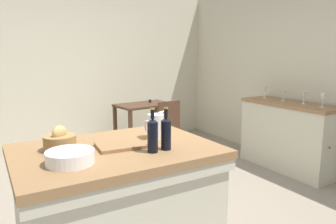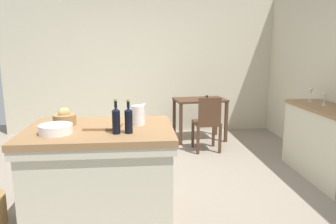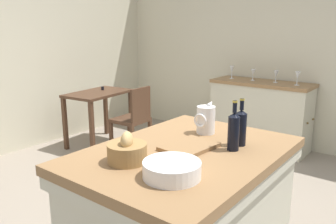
% 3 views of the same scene
% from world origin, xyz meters
% --- Properties ---
extents(ground_plane, '(6.76, 6.76, 0.00)m').
position_xyz_m(ground_plane, '(0.00, 0.00, 0.00)').
color(ground_plane, gray).
extents(wall_back, '(5.32, 0.12, 2.60)m').
position_xyz_m(wall_back, '(0.00, 2.60, 1.30)').
color(wall_back, beige).
rests_on(wall_back, ground).
extents(wall_right, '(0.12, 5.20, 2.60)m').
position_xyz_m(wall_right, '(2.60, 0.00, 1.30)').
color(wall_right, beige).
rests_on(wall_right, ground).
extents(island_table, '(1.41, 1.01, 0.90)m').
position_xyz_m(island_table, '(-0.49, -0.65, 0.48)').
color(island_table, olive).
rests_on(island_table, ground).
extents(side_cabinet, '(0.52, 1.35, 0.93)m').
position_xyz_m(side_cabinet, '(2.26, 0.02, 0.46)').
color(side_cabinet, olive).
rests_on(side_cabinet, ground).
extents(writing_desk, '(0.96, 0.66, 0.81)m').
position_xyz_m(writing_desk, '(0.99, 1.87, 0.63)').
color(writing_desk, '#472D1E').
rests_on(writing_desk, ground).
extents(wooden_chair, '(0.42, 0.42, 0.90)m').
position_xyz_m(wooden_chair, '(0.99, 1.19, 0.49)').
color(wooden_chair, '#472D1E').
rests_on(wooden_chair, ground).
extents(pitcher, '(0.17, 0.13, 0.24)m').
position_xyz_m(pitcher, '(-0.12, -0.56, 1.00)').
color(pitcher, white).
rests_on(pitcher, island_table).
extents(wash_bowl, '(0.29, 0.29, 0.08)m').
position_xyz_m(wash_bowl, '(-0.85, -0.82, 0.94)').
color(wash_bowl, white).
rests_on(wash_bowl, island_table).
extents(bread_basket, '(0.22, 0.22, 0.18)m').
position_xyz_m(bread_basket, '(-0.84, -0.50, 0.96)').
color(bread_basket, olive).
rests_on(bread_basket, island_table).
extents(cutting_board, '(0.36, 0.27, 0.02)m').
position_xyz_m(cutting_board, '(-0.45, -0.65, 0.91)').
color(cutting_board, olive).
rests_on(cutting_board, island_table).
extents(wine_bottle_dark, '(0.07, 0.07, 0.30)m').
position_xyz_m(wine_bottle_dark, '(-0.20, -0.87, 1.02)').
color(wine_bottle_dark, black).
rests_on(wine_bottle_dark, island_table).
extents(wine_bottle_amber, '(0.07, 0.07, 0.31)m').
position_xyz_m(wine_bottle_amber, '(-0.31, -0.88, 1.02)').
color(wine_bottle_amber, black).
rests_on(wine_bottle_amber, island_table).
extents(wine_glass_far_left, '(0.07, 0.07, 0.17)m').
position_xyz_m(wine_glass_far_left, '(2.23, -0.45, 1.04)').
color(wine_glass_far_left, white).
rests_on(wine_glass_far_left, side_cabinet).
extents(wine_glass_left, '(0.07, 0.07, 0.16)m').
position_xyz_m(wine_glass_left, '(2.29, -0.15, 1.03)').
color(wine_glass_left, white).
rests_on(wine_glass_left, side_cabinet).
extents(wine_glass_middle, '(0.07, 0.07, 0.15)m').
position_xyz_m(wine_glass_middle, '(2.28, 0.17, 1.03)').
color(wine_glass_middle, white).
rests_on(wine_glass_middle, side_cabinet).
extents(wine_glass_right, '(0.07, 0.07, 0.18)m').
position_xyz_m(wine_glass_right, '(2.27, 0.48, 1.05)').
color(wine_glass_right, white).
rests_on(wine_glass_right, side_cabinet).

